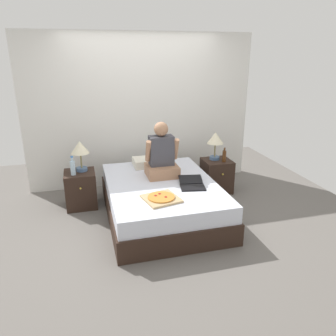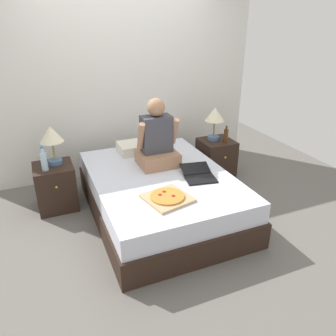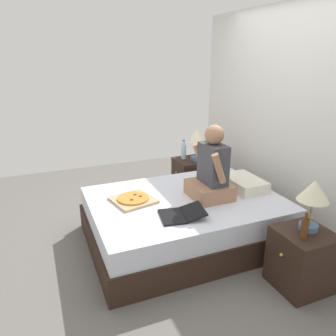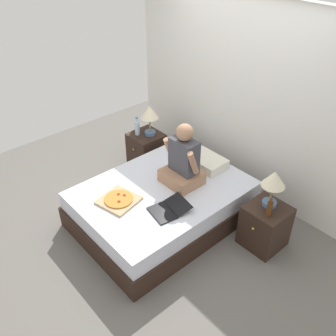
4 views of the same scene
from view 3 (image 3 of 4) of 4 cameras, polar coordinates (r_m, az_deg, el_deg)
ground_plane at (r=3.74m, az=2.87°, el=-12.26°), size 5.80×5.80×0.00m
wall_back at (r=4.04m, az=21.34°, el=7.96°), size 3.80×0.12×2.50m
bed at (r=3.61m, az=2.94°, el=-8.92°), size 1.49×2.04×0.50m
nightstand_left at (r=4.74m, az=4.06°, el=-1.61°), size 0.44×0.47×0.54m
lamp_on_left_nightstand at (r=4.55m, az=5.03°, el=5.35°), size 0.26×0.26×0.45m
water_bottle at (r=4.65m, az=2.74°, el=2.96°), size 0.07×0.07×0.28m
nightstand_right at (r=3.16m, az=22.25°, el=-14.52°), size 0.44×0.47×0.54m
lamp_on_right_nightstand at (r=2.94m, az=24.00°, el=-4.18°), size 0.26×0.26×0.45m
beer_bottle at (r=2.87m, az=22.68°, el=-9.65°), size 0.06×0.06×0.23m
pillow at (r=3.83m, az=13.05°, el=-2.54°), size 0.52×0.34×0.12m
person_seated at (r=3.45m, az=7.57°, el=-0.60°), size 0.47×0.40×0.78m
laptop at (r=3.11m, az=1.97°, el=-8.12°), size 0.38×0.46×0.07m
pizza_box at (r=3.44m, az=-6.09°, el=-5.46°), size 0.48×0.48×0.05m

